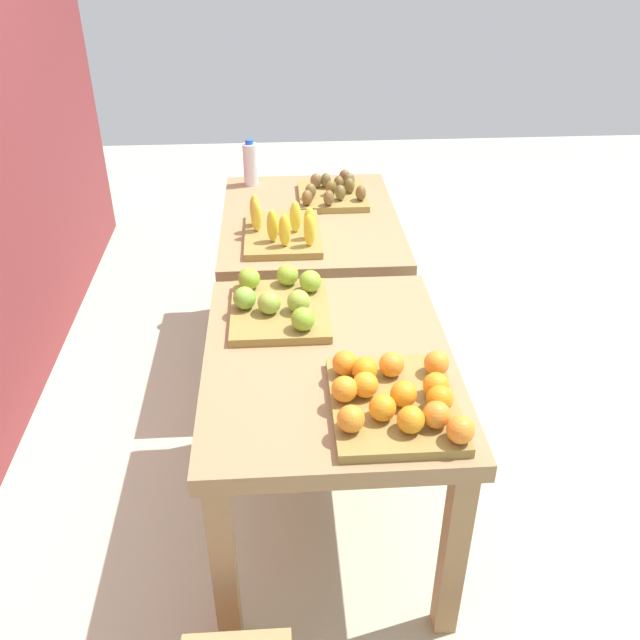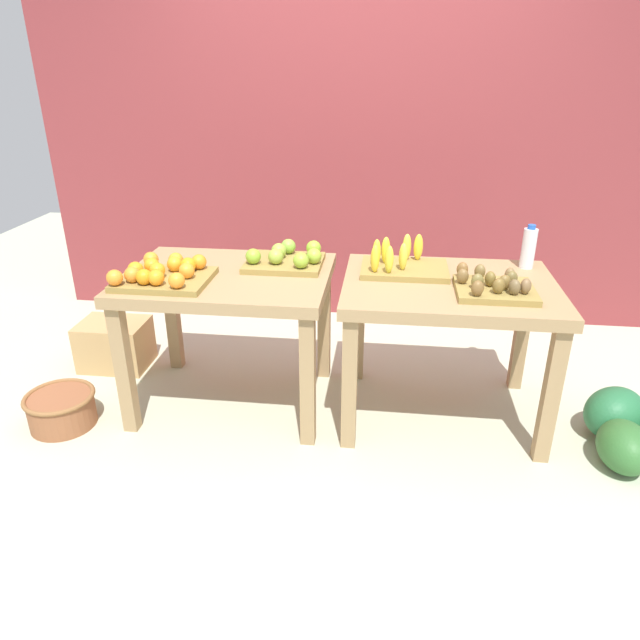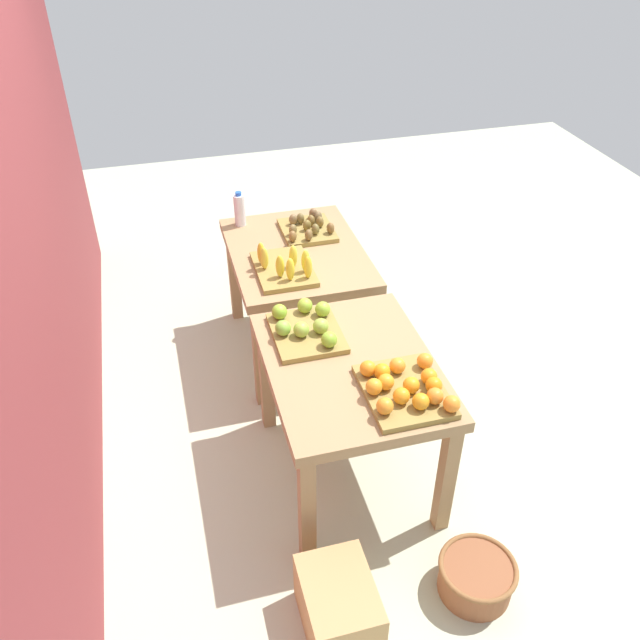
{
  "view_description": "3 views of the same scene",
  "coord_description": "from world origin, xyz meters",
  "views": [
    {
      "loc": [
        -2.35,
        0.15,
        2.02
      ],
      "look_at": [
        0.02,
        -0.01,
        0.52
      ],
      "focal_mm": 38.65,
      "sensor_mm": 36.0,
      "label": 1
    },
    {
      "loc": [
        0.25,
        -2.71,
        1.74
      ],
      "look_at": [
        -0.08,
        -0.01,
        0.52
      ],
      "focal_mm": 32.39,
      "sensor_mm": 36.0,
      "label": 2
    },
    {
      "loc": [
        -2.88,
        0.78,
        2.8
      ],
      "look_at": [
        0.03,
        -0.01,
        0.59
      ],
      "focal_mm": 37.25,
      "sensor_mm": 36.0,
      "label": 3
    }
  ],
  "objects": [
    {
      "name": "cardboard_produce_box",
      "position": [
        -1.4,
        0.3,
        0.15
      ],
      "size": [
        0.4,
        0.3,
        0.29
      ],
      "primitive_type": "cube",
      "color": "tan",
      "rests_on": "ground_plane"
    },
    {
      "name": "orange_bin",
      "position": [
        -0.84,
        -0.17,
        0.8
      ],
      "size": [
        0.45,
        0.39,
        0.11
      ],
      "color": "olive",
      "rests_on": "display_table_left"
    },
    {
      "name": "apple_bin",
      "position": [
        -0.28,
        0.15,
        0.79
      ],
      "size": [
        0.42,
        0.35,
        0.11
      ],
      "color": "olive",
      "rests_on": "display_table_left"
    },
    {
      "name": "kiwi_bin",
      "position": [
        0.75,
        -0.12,
        0.79
      ],
      "size": [
        0.36,
        0.32,
        0.1
      ],
      "color": "olive",
      "rests_on": "display_table_right"
    },
    {
      "name": "banana_crate",
      "position": [
        0.32,
        0.13,
        0.8
      ],
      "size": [
        0.44,
        0.32,
        0.17
      ],
      "color": "olive",
      "rests_on": "display_table_right"
    },
    {
      "name": "back_wall",
      "position": [
        0.0,
        1.35,
        1.5
      ],
      "size": [
        4.4,
        0.12,
        3.0
      ],
      "primitive_type": "cube",
      "color": "maroon",
      "rests_on": "ground_plane"
    },
    {
      "name": "display_table_right",
      "position": [
        0.56,
        0.0,
        0.64
      ],
      "size": [
        1.04,
        0.8,
        0.75
      ],
      "color": "#9C7C53",
      "rests_on": "ground_plane"
    },
    {
      "name": "water_bottle",
      "position": [
        0.97,
        0.27,
        0.86
      ],
      "size": [
        0.07,
        0.07,
        0.23
      ],
      "color": "silver",
      "rests_on": "display_table_right"
    },
    {
      "name": "display_table_left",
      "position": [
        -0.56,
        0.0,
        0.64
      ],
      "size": [
        1.04,
        0.8,
        0.75
      ],
      "color": "#9C7C53",
      "rests_on": "ground_plane"
    },
    {
      "name": "watermelon_pile",
      "position": [
        1.49,
        -0.22,
        0.13
      ],
      "size": [
        0.62,
        0.62,
        0.27
      ],
      "color": "#307230",
      "rests_on": "ground_plane"
    },
    {
      "name": "ground_plane",
      "position": [
        0.0,
        0.0,
        0.0
      ],
      "size": [
        8.0,
        8.0,
        0.0
      ],
      "primitive_type": "plane",
      "color": "#B4BB9F"
    },
    {
      "name": "wicker_basket",
      "position": [
        -1.39,
        -0.35,
        0.1
      ],
      "size": [
        0.36,
        0.36,
        0.18
      ],
      "color": "brown",
      "rests_on": "ground_plane"
    }
  ]
}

